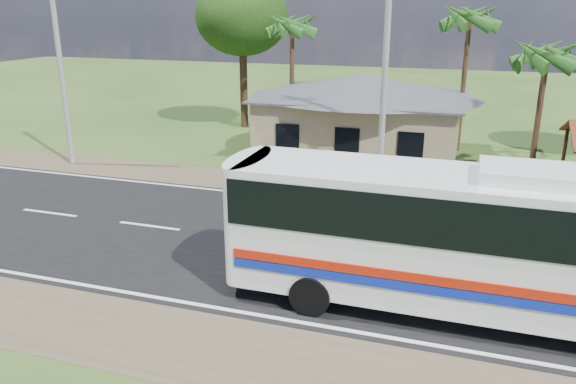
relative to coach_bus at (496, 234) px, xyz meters
name	(u,v)px	position (x,y,z in m)	size (l,w,h in m)	color
ground	(263,241)	(-7.36, 2.90, -2.38)	(120.00, 120.00, 0.00)	#254217
road	(263,241)	(-7.36, 2.90, -2.37)	(120.00, 16.00, 0.03)	black
house	(363,107)	(-6.36, 15.89, 0.26)	(12.40, 10.00, 5.00)	tan
utility_poles	(377,59)	(-4.69, 9.38, 3.39)	(32.80, 2.22, 11.00)	#9E9E99
palm_near	(547,56)	(2.14, 13.90, 3.33)	(2.80, 2.80, 6.70)	#47301E
palm_mid	(470,19)	(-1.36, 18.40, 4.78)	(2.80, 2.80, 8.20)	#47301E
palm_far	(292,26)	(-11.36, 18.90, 4.30)	(2.80, 2.80, 7.70)	#47301E
tree_behind_house	(242,17)	(-15.36, 20.90, 4.74)	(6.00, 6.00, 9.61)	#47301E
coach_bus	(496,234)	(0.00, 0.00, 0.00)	(13.41, 2.95, 4.16)	white
motorcycle	(494,188)	(0.39, 10.41, -1.95)	(0.57, 1.62, 0.85)	black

